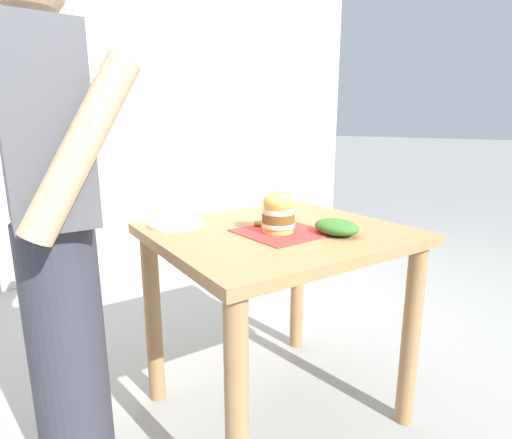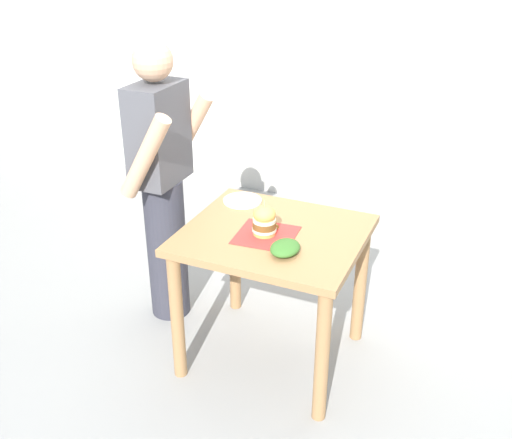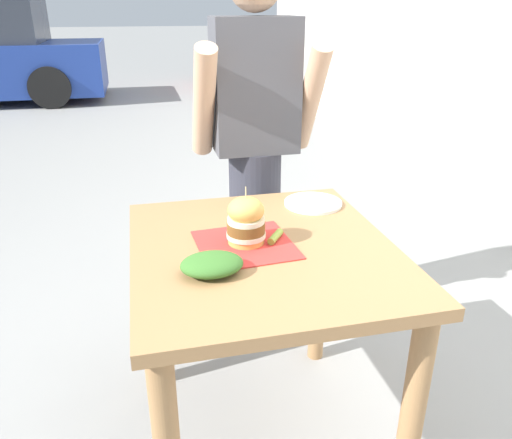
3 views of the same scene
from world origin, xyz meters
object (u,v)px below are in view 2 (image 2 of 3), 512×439
pickle_spear (272,224)px  diner_across_table (163,183)px  sandwich (264,221)px  side_salad (285,248)px  side_plate_with_forks (242,200)px  patio_table (273,257)px

pickle_spear → diner_across_table: size_ratio=0.05×
sandwich → side_salad: bearing=-129.1°
pickle_spear → side_plate_with_forks: 0.36m
side_salad → diner_across_table: (0.33, 0.89, 0.06)m
side_salad → patio_table: bearing=36.1°
patio_table → side_salad: (-0.18, -0.13, 0.18)m
pickle_spear → diner_across_table: bearing=82.0°
side_plate_with_forks → side_salad: (-0.45, -0.44, 0.02)m
pickle_spear → side_plate_with_forks: (0.22, 0.28, -0.01)m
side_salad → diner_across_table: bearing=69.5°
pickle_spear → side_plate_with_forks: bearing=51.1°
pickle_spear → diner_across_table: (0.10, 0.73, 0.07)m
diner_across_table → side_plate_with_forks: bearing=-74.7°
patio_table → diner_across_table: bearing=78.8°
patio_table → sandwich: bearing=145.8°
patio_table → side_plate_with_forks: (0.27, 0.30, 0.16)m
pickle_spear → side_plate_with_forks: size_ratio=0.38×
side_plate_with_forks → patio_table: bearing=-131.8°
sandwich → diner_across_table: size_ratio=0.11×
diner_across_table → sandwich: bearing=-105.3°
patio_table → sandwich: size_ratio=4.86×
side_salad → diner_across_table: 0.95m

